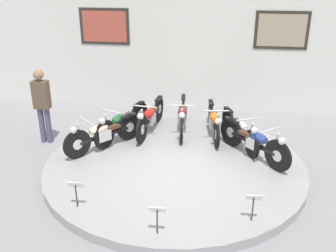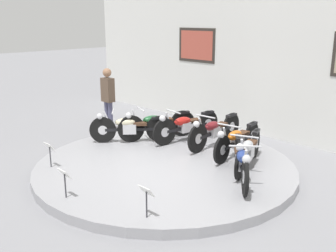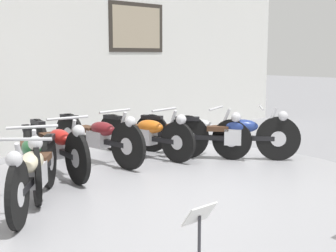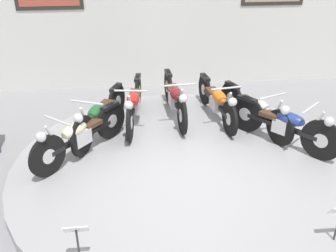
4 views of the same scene
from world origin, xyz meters
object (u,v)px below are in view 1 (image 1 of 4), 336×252
Objects in this scene: motorcycle_cream at (103,133)px; motorcycle_silver at (240,129)px; info_placard_front_right at (254,201)px; motorcycle_blue at (255,141)px; visitor_standing at (42,102)px; motorcycle_orange at (214,121)px; info_placard_front_left at (76,188)px; motorcycle_red at (150,117)px; motorcycle_green at (122,122)px; info_placard_front_centre at (157,213)px; motorcycle_maroon at (183,115)px.

motorcycle_cream reaches higher than motorcycle_silver.
motorcycle_silver is 3.61× the size of info_placard_front_right.
visitor_standing reaches higher than motorcycle_blue.
visitor_standing is at bearing -172.50° from motorcycle_orange.
info_placard_front_left is 1.00× the size of info_placard_front_right.
motorcycle_cream is at bearing 94.39° from info_placard_front_left.
motorcycle_silver is 3.95m from info_placard_front_left.
motorcycle_orange is at bearing 7.50° from visitor_standing.
motorcycle_red is at bearing 50.68° from motorcycle_cream.
motorcycle_silver is at bearing 92.25° from info_placard_front_right.
motorcycle_green is 3.96m from info_placard_front_right.
motorcycle_maroon is at bearing 89.96° from info_placard_front_centre.
info_placard_front_centre is at bearing -101.48° from motorcycle_orange.
motorcycle_blue is (1.62, -1.21, -0.00)m from motorcycle_maroon.
info_placard_front_right is at bearing -87.75° from motorcycle_silver.
info_placard_front_right is (3.08, -2.18, -0.02)m from motorcycle_cream.
info_placard_front_left is (-2.80, -2.79, -0.01)m from motorcycle_silver.
motorcycle_green is 2.69m from motorcycle_silver.
info_placard_front_right is at bearing 0.00° from info_placard_front_left.
motorcycle_green is 0.94× the size of motorcycle_maroon.
motorcycle_maroon reaches higher than motorcycle_red.
visitor_standing reaches higher than motorcycle_cream.
visitor_standing is (-3.18, -0.68, 0.45)m from motorcycle_maroon.
motorcycle_orange is 1.36m from motorcycle_blue.
motorcycle_blue is (2.97, -0.61, -0.00)m from motorcycle_green.
motorcycle_red is 1.08× the size of motorcycle_silver.
motorcycle_green reaches higher than info_placard_front_right.
motorcycle_cream is at bearing -179.98° from motorcycle_blue.
info_placard_front_left is 1.00× the size of info_placard_front_centre.
motorcycle_maroon reaches higher than motorcycle_cream.
visitor_standing reaches higher than info_placard_front_centre.
visitor_standing is (-4.53, -0.08, 0.47)m from motorcycle_silver.
motorcycle_cream is 2.03m from motorcycle_maroon.
motorcycle_cream is 0.68m from motorcycle_green.
visitor_standing is (-1.84, -0.08, 0.45)m from motorcycle_green.
motorcycle_maroon is at bearing 12.09° from visitor_standing.
motorcycle_cream is 3.25m from motorcycle_blue.
info_placard_front_left and info_placard_front_right have the same top height.
motorcycle_orange is 1.25× the size of motorcycle_blue.
info_placard_front_centre is 4.55m from visitor_standing.
motorcycle_blue is 3.03× the size of info_placard_front_right.
info_placard_front_right is at bearing -30.28° from visitor_standing.
motorcycle_maroon is 1.47m from motorcycle_silver.
motorcycle_silver is 3.61× the size of info_placard_front_left.
info_placard_front_right is at bearing -35.23° from motorcycle_cream.
motorcycle_maroon is at bearing 36.76° from motorcycle_cream.
motorcycle_green is 0.73m from motorcycle_red.
info_placard_front_left is at bearing -113.29° from motorcycle_maroon.
motorcycle_cream reaches higher than motorcycle_orange.
motorcycle_cream is 3.14m from info_placard_front_centre.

